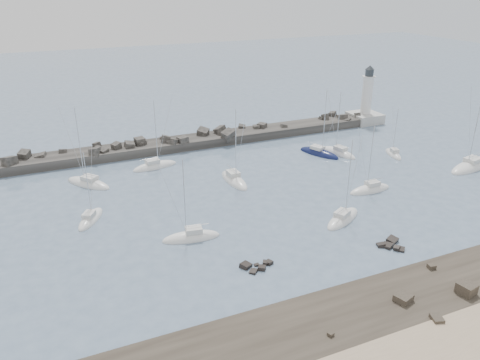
% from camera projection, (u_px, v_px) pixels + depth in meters
% --- Properties ---
extents(ground, '(400.00, 400.00, 0.00)m').
position_uv_depth(ground, '(259.00, 229.00, 66.56)').
color(ground, slate).
rests_on(ground, ground).
extents(rock_shelf, '(140.00, 12.00, 2.00)m').
position_uv_depth(rock_shelf, '(353.00, 325.00, 48.08)').
color(rock_shelf, '#2D261F').
rests_on(rock_shelf, ground).
extents(rock_cluster_near, '(4.38, 2.91, 1.06)m').
position_uv_depth(rock_cluster_near, '(255.00, 267.00, 57.65)').
color(rock_cluster_near, black).
rests_on(rock_cluster_near, ground).
extents(rock_cluster_far, '(3.76, 3.87, 1.54)m').
position_uv_depth(rock_cluster_far, '(391.00, 246.00, 62.43)').
color(rock_cluster_far, black).
rests_on(rock_cluster_far, ground).
extents(breakwater, '(115.00, 7.49, 5.32)m').
position_uv_depth(breakwater, '(146.00, 151.00, 95.63)').
color(breakwater, '#2E2C29').
rests_on(breakwater, ground).
extents(lighthouse, '(7.00, 7.00, 14.60)m').
position_uv_depth(lighthouse, '(365.00, 110.00, 114.45)').
color(lighthouse, '#A9A9A4').
rests_on(lighthouse, ground).
extents(sailboat_1, '(8.07, 9.03, 14.60)m').
position_uv_depth(sailboat_1, '(88.00, 184.00, 80.77)').
color(sailboat_1, white).
rests_on(sailboat_1, ground).
extents(sailboat_2, '(5.52, 7.29, 11.36)m').
position_uv_depth(sailboat_2, '(91.00, 219.00, 68.93)').
color(sailboat_2, white).
rests_on(sailboat_2, ground).
extents(sailboat_3, '(9.03, 4.02, 13.80)m').
position_uv_depth(sailboat_3, '(155.00, 167.00, 88.07)').
color(sailboat_3, white).
rests_on(sailboat_3, ground).
extents(sailboat_4, '(8.26, 3.65, 12.77)m').
position_uv_depth(sailboat_4, '(191.00, 238.00, 64.01)').
color(sailboat_4, white).
rests_on(sailboat_4, ground).
extents(sailboat_5, '(3.08, 9.07, 14.28)m').
position_uv_depth(sailboat_5, '(234.00, 181.00, 82.00)').
color(sailboat_5, white).
rests_on(sailboat_5, ground).
extents(sailboat_6, '(8.63, 6.31, 13.28)m').
position_uv_depth(sailboat_6, '(343.00, 219.00, 69.00)').
color(sailboat_6, white).
rests_on(sailboat_6, ground).
extents(sailboat_7, '(6.20, 9.48, 14.33)m').
position_uv_depth(sailboat_7, '(319.00, 154.00, 94.68)').
color(sailboat_7, '#0F163E').
rests_on(sailboat_7, ground).
extents(sailboat_8, '(7.99, 2.59, 12.71)m').
position_uv_depth(sailboat_8, '(370.00, 190.00, 78.40)').
color(sailboat_8, white).
rests_on(sailboat_8, ground).
extents(sailboat_9, '(4.71, 8.97, 13.62)m').
position_uv_depth(sailboat_9, '(338.00, 153.00, 94.83)').
color(sailboat_9, white).
rests_on(sailboat_9, ground).
extents(sailboat_10, '(11.74, 5.90, 17.64)m').
position_uv_depth(sailboat_10, '(470.00, 167.00, 87.76)').
color(sailboat_10, white).
rests_on(sailboat_10, ground).
extents(sailboat_11, '(3.77, 6.68, 10.30)m').
position_uv_depth(sailboat_11, '(393.00, 155.00, 94.14)').
color(sailboat_11, white).
rests_on(sailboat_11, ground).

